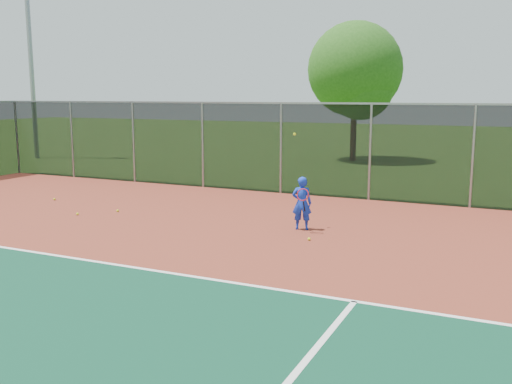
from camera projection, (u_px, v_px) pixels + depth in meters
ground at (138, 356)px, 7.23m from camera, size 120.00×120.00×0.00m
court_apron at (214, 304)px, 9.01m from camera, size 30.00×20.00×0.02m
fence_back at (370, 151)px, 17.69m from camera, size 30.00×0.06×3.03m
tennis_player at (302, 203)px, 13.88m from camera, size 0.59×0.63×2.36m
practice_ball_0 at (118, 211)px, 16.08m from camera, size 0.07×0.07×0.07m
practice_ball_1 at (309, 239)px, 12.91m from camera, size 0.07×0.07×0.07m
practice_ball_2 at (54, 199)px, 17.86m from camera, size 0.07×0.07×0.07m
practice_ball_4 at (77, 214)px, 15.64m from camera, size 0.07×0.07×0.07m
floodlight_nw at (29, 27)px, 28.94m from camera, size 0.90×0.40×11.81m
tree_back_left at (357, 74)px, 28.12m from camera, size 4.69×4.69×6.89m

